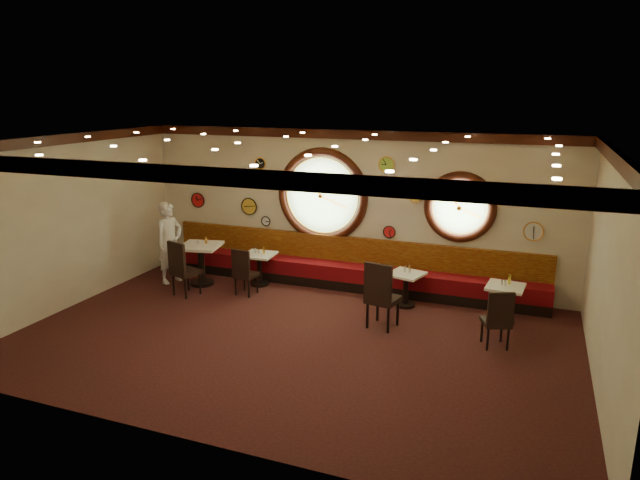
# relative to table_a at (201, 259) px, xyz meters

# --- Properties ---
(floor) EXTENTS (9.00, 6.00, 0.00)m
(floor) POSITION_rel_table_a_xyz_m (2.86, -1.82, -0.55)
(floor) COLOR black
(floor) RESTS_ON ground
(ceiling) EXTENTS (9.00, 6.00, 0.02)m
(ceiling) POSITION_rel_table_a_xyz_m (2.86, -1.82, 2.65)
(ceiling) COLOR #C28C36
(ceiling) RESTS_ON wall_back
(wall_back) EXTENTS (9.00, 0.02, 3.20)m
(wall_back) POSITION_rel_table_a_xyz_m (2.86, 1.18, 1.05)
(wall_back) COLOR beige
(wall_back) RESTS_ON floor
(wall_front) EXTENTS (9.00, 0.02, 3.20)m
(wall_front) POSITION_rel_table_a_xyz_m (2.86, -4.82, 1.05)
(wall_front) COLOR beige
(wall_front) RESTS_ON floor
(wall_left) EXTENTS (0.02, 6.00, 3.20)m
(wall_left) POSITION_rel_table_a_xyz_m (-1.64, -1.82, 1.05)
(wall_left) COLOR beige
(wall_left) RESTS_ON floor
(wall_right) EXTENTS (0.02, 6.00, 3.20)m
(wall_right) POSITION_rel_table_a_xyz_m (7.36, -1.82, 1.05)
(wall_right) COLOR beige
(wall_right) RESTS_ON floor
(molding_back) EXTENTS (9.00, 0.10, 0.18)m
(molding_back) POSITION_rel_table_a_xyz_m (2.86, 1.13, 2.56)
(molding_back) COLOR #331209
(molding_back) RESTS_ON wall_back
(molding_front) EXTENTS (9.00, 0.10, 0.18)m
(molding_front) POSITION_rel_table_a_xyz_m (2.86, -4.77, 2.56)
(molding_front) COLOR #331209
(molding_front) RESTS_ON wall_back
(molding_left) EXTENTS (0.10, 6.00, 0.18)m
(molding_left) POSITION_rel_table_a_xyz_m (-1.59, -1.82, 2.56)
(molding_left) COLOR #331209
(molding_left) RESTS_ON wall_back
(molding_right) EXTENTS (0.10, 6.00, 0.18)m
(molding_right) POSITION_rel_table_a_xyz_m (7.31, -1.82, 2.56)
(molding_right) COLOR #331209
(molding_right) RESTS_ON wall_back
(banquette_base) EXTENTS (8.00, 0.55, 0.20)m
(banquette_base) POSITION_rel_table_a_xyz_m (2.86, 0.90, -0.45)
(banquette_base) COLOR black
(banquette_base) RESTS_ON floor
(banquette_seat) EXTENTS (8.00, 0.55, 0.30)m
(banquette_seat) POSITION_rel_table_a_xyz_m (2.86, 0.90, -0.20)
(banquette_seat) COLOR #5D080F
(banquette_seat) RESTS_ON banquette_base
(banquette_back) EXTENTS (8.00, 0.10, 0.55)m
(banquette_back) POSITION_rel_table_a_xyz_m (2.86, 1.12, 0.20)
(banquette_back) COLOR #601307
(banquette_back) RESTS_ON wall_back
(porthole_left_glass) EXTENTS (1.66, 0.02, 1.66)m
(porthole_left_glass) POSITION_rel_table_a_xyz_m (2.26, 1.17, 1.30)
(porthole_left_glass) COLOR #95BF72
(porthole_left_glass) RESTS_ON wall_back
(porthole_left_frame) EXTENTS (1.98, 0.18, 1.98)m
(porthole_left_frame) POSITION_rel_table_a_xyz_m (2.26, 1.16, 1.30)
(porthole_left_frame) COLOR #331209
(porthole_left_frame) RESTS_ON wall_back
(porthole_left_ring) EXTENTS (1.61, 0.03, 1.61)m
(porthole_left_ring) POSITION_rel_table_a_xyz_m (2.26, 1.13, 1.30)
(porthole_left_ring) COLOR gold
(porthole_left_ring) RESTS_ON wall_back
(porthole_right_glass) EXTENTS (1.10, 0.02, 1.10)m
(porthole_right_glass) POSITION_rel_table_a_xyz_m (5.06, 1.17, 1.25)
(porthole_right_glass) COLOR #95BF72
(porthole_right_glass) RESTS_ON wall_back
(porthole_right_frame) EXTENTS (1.38, 0.18, 1.38)m
(porthole_right_frame) POSITION_rel_table_a_xyz_m (5.06, 1.16, 1.25)
(porthole_right_frame) COLOR #331209
(porthole_right_frame) RESTS_ON wall_back
(porthole_right_ring) EXTENTS (1.09, 0.03, 1.09)m
(porthole_right_ring) POSITION_rel_table_a_xyz_m (5.06, 1.13, 1.25)
(porthole_right_ring) COLOR gold
(porthole_right_ring) RESTS_ON wall_back
(wall_clock_0) EXTENTS (0.20, 0.03, 0.20)m
(wall_clock_0) POSITION_rel_table_a_xyz_m (0.96, 1.14, 0.65)
(wall_clock_0) COLOR white
(wall_clock_0) RESTS_ON wall_back
(wall_clock_1) EXTENTS (0.30, 0.03, 0.30)m
(wall_clock_1) POSITION_rel_table_a_xyz_m (3.61, 1.14, 2.00)
(wall_clock_1) COLOR #95CA3F
(wall_clock_1) RESTS_ON wall_back
(wall_clock_2) EXTENTS (0.24, 0.03, 0.24)m
(wall_clock_2) POSITION_rel_table_a_xyz_m (3.71, 1.14, 0.65)
(wall_clock_2) COLOR red
(wall_clock_2) RESTS_ON wall_back
(wall_clock_3) EXTENTS (0.24, 0.03, 0.24)m
(wall_clock_3) POSITION_rel_table_a_xyz_m (0.86, 1.14, 1.90)
(wall_clock_3) COLOR black
(wall_clock_3) RESTS_ON wall_back
(wall_clock_4) EXTENTS (0.34, 0.03, 0.34)m
(wall_clock_4) POSITION_rel_table_a_xyz_m (6.41, 1.14, 0.90)
(wall_clock_4) COLOR white
(wall_clock_4) RESTS_ON wall_back
(wall_clock_5) EXTENTS (0.36, 0.03, 0.36)m
(wall_clock_5) POSITION_rel_table_a_xyz_m (0.56, 1.14, 0.95)
(wall_clock_5) COLOR gold
(wall_clock_5) RESTS_ON wall_back
(wall_clock_6) EXTENTS (0.22, 0.03, 0.22)m
(wall_clock_6) POSITION_rel_table_a_xyz_m (4.21, 1.14, 1.40)
(wall_clock_6) COLOR #FBE453
(wall_clock_6) RESTS_ON wall_back
(wall_clock_7) EXTENTS (0.32, 0.03, 0.32)m
(wall_clock_7) POSITION_rel_table_a_xyz_m (-0.74, 1.14, 1.00)
(wall_clock_7) COLOR red
(wall_clock_7) RESTS_ON wall_back
(table_a) EXTENTS (0.93, 0.93, 0.87)m
(table_a) POSITION_rel_table_a_xyz_m (0.00, 0.00, 0.00)
(table_a) COLOR black
(table_a) RESTS_ON floor
(table_b) EXTENTS (0.65, 0.65, 0.68)m
(table_b) POSITION_rel_table_a_xyz_m (1.15, 0.41, -0.12)
(table_b) COLOR black
(table_b) RESTS_ON floor
(table_c) EXTENTS (0.74, 0.74, 0.66)m
(table_c) POSITION_rel_table_a_xyz_m (4.27, 0.30, -0.13)
(table_c) COLOR black
(table_c) RESTS_ON floor
(table_d) EXTENTS (0.68, 0.68, 0.68)m
(table_d) POSITION_rel_table_a_xyz_m (6.05, 0.13, -0.12)
(table_d) COLOR black
(table_d) RESTS_ON floor
(chair_a) EXTENTS (0.58, 0.58, 0.69)m
(chair_a) POSITION_rel_table_a_xyz_m (0.03, -0.74, 0.09)
(chair_a) COLOR black
(chair_a) RESTS_ON floor
(chair_b) EXTENTS (0.44, 0.44, 0.59)m
(chair_b) POSITION_rel_table_a_xyz_m (1.14, -0.27, -0.00)
(chair_b) COLOR black
(chair_b) RESTS_ON floor
(chair_c) EXTENTS (0.58, 0.58, 0.73)m
(chair_c) POSITION_rel_table_a_xyz_m (4.09, -0.91, 0.13)
(chair_c) COLOR black
(chair_c) RESTS_ON floor
(chair_d) EXTENTS (0.52, 0.52, 0.60)m
(chair_d) POSITION_rel_table_a_xyz_m (6.01, -1.00, 0.01)
(chair_d) COLOR black
(chair_d) RESTS_ON floor
(condiment_a_salt) EXTENTS (0.04, 0.04, 0.10)m
(condiment_a_salt) POSITION_rel_table_a_xyz_m (-0.06, 0.03, 0.37)
(condiment_a_salt) COLOR silver
(condiment_a_salt) RESTS_ON table_a
(condiment_b_salt) EXTENTS (0.04, 0.04, 0.11)m
(condiment_b_salt) POSITION_rel_table_a_xyz_m (1.04, 0.45, 0.18)
(condiment_b_salt) COLOR silver
(condiment_b_salt) RESTS_ON table_b
(condiment_c_salt) EXTENTS (0.04, 0.04, 0.11)m
(condiment_c_salt) POSITION_rel_table_a_xyz_m (4.23, 0.34, 0.17)
(condiment_c_salt) COLOR silver
(condiment_c_salt) RESTS_ON table_c
(condiment_d_salt) EXTENTS (0.03, 0.03, 0.10)m
(condiment_d_salt) POSITION_rel_table_a_xyz_m (5.98, 0.14, 0.18)
(condiment_d_salt) COLOR silver
(condiment_d_salt) RESTS_ON table_d
(condiment_a_pepper) EXTENTS (0.03, 0.03, 0.09)m
(condiment_a_pepper) POSITION_rel_table_a_xyz_m (-0.02, -0.09, 0.36)
(condiment_a_pepper) COLOR silver
(condiment_a_pepper) RESTS_ON table_a
(condiment_b_pepper) EXTENTS (0.03, 0.03, 0.09)m
(condiment_b_pepper) POSITION_rel_table_a_xyz_m (1.12, 0.44, 0.18)
(condiment_b_pepper) COLOR silver
(condiment_b_pepper) RESTS_ON table_b
(condiment_c_pepper) EXTENTS (0.04, 0.04, 0.10)m
(condiment_c_pepper) POSITION_rel_table_a_xyz_m (4.32, 0.30, 0.16)
(condiment_c_pepper) COLOR silver
(condiment_c_pepper) RESTS_ON table_c
(condiment_d_pepper) EXTENTS (0.04, 0.04, 0.11)m
(condiment_d_pepper) POSITION_rel_table_a_xyz_m (6.04, 0.11, 0.19)
(condiment_d_pepper) COLOR silver
(condiment_d_pepper) RESTS_ON table_d
(condiment_a_bottle) EXTENTS (0.04, 0.04, 0.14)m
(condiment_a_bottle) POSITION_rel_table_a_xyz_m (0.07, 0.12, 0.39)
(condiment_a_bottle) COLOR gold
(condiment_a_bottle) RESTS_ON table_a
(condiment_b_bottle) EXTENTS (0.05, 0.05, 0.15)m
(condiment_b_bottle) POSITION_rel_table_a_xyz_m (1.24, 0.44, 0.21)
(condiment_b_bottle) COLOR gold
(condiment_b_bottle) RESTS_ON table_b
(condiment_c_bottle) EXTENTS (0.05, 0.05, 0.16)m
(condiment_c_bottle) POSITION_rel_table_a_xyz_m (4.30, 0.40, 0.19)
(condiment_c_bottle) COLOR orange
(condiment_c_bottle) RESTS_ON table_c
(condiment_d_bottle) EXTENTS (0.05, 0.05, 0.17)m
(condiment_d_bottle) POSITION_rel_table_a_xyz_m (6.10, 0.25, 0.22)
(condiment_d_bottle) COLOR gold
(condiment_d_bottle) RESTS_ON table_d
(waiter) EXTENTS (0.57, 0.72, 1.72)m
(waiter) POSITION_rel_table_a_xyz_m (-0.69, -0.08, 0.32)
(waiter) COLOR white
(waiter) RESTS_ON floor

